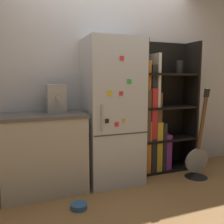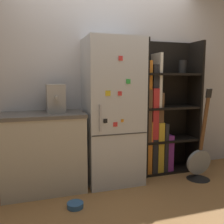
{
  "view_description": "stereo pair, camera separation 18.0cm",
  "coord_description": "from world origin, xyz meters",
  "px_view_note": "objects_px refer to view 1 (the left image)",
  "views": [
    {
      "loc": [
        -1.12,
        -2.7,
        1.3
      ],
      "look_at": [
        -0.01,
        0.15,
        0.89
      ],
      "focal_mm": 40.0,
      "sensor_mm": 36.0,
      "label": 1
    },
    {
      "loc": [
        -0.95,
        -2.76,
        1.3
      ],
      "look_at": [
        -0.01,
        0.15,
        0.89
      ],
      "focal_mm": 40.0,
      "sensor_mm": 36.0,
      "label": 2
    }
  ],
  "objects_px": {
    "refrigerator": "(113,112)",
    "bookshelf": "(158,118)",
    "guitar": "(197,165)",
    "espresso_machine": "(56,98)",
    "pet_bowl": "(79,206)"
  },
  "relations": [
    {
      "from": "bookshelf",
      "to": "espresso_machine",
      "type": "height_order",
      "value": "bookshelf"
    },
    {
      "from": "refrigerator",
      "to": "guitar",
      "type": "bearing_deg",
      "value": -15.99
    },
    {
      "from": "refrigerator",
      "to": "bookshelf",
      "type": "xyz_separation_m",
      "value": [
        0.73,
        0.13,
        -0.13
      ]
    },
    {
      "from": "espresso_machine",
      "to": "guitar",
      "type": "height_order",
      "value": "espresso_machine"
    },
    {
      "from": "refrigerator",
      "to": "pet_bowl",
      "type": "height_order",
      "value": "refrigerator"
    },
    {
      "from": "espresso_machine",
      "to": "guitar",
      "type": "xyz_separation_m",
      "value": [
        1.76,
        -0.37,
        -0.9
      ]
    },
    {
      "from": "refrigerator",
      "to": "guitar",
      "type": "distance_m",
      "value": 1.33
    },
    {
      "from": "refrigerator",
      "to": "guitar",
      "type": "height_order",
      "value": "refrigerator"
    },
    {
      "from": "espresso_machine",
      "to": "pet_bowl",
      "type": "distance_m",
      "value": 1.21
    },
    {
      "from": "refrigerator",
      "to": "bookshelf",
      "type": "distance_m",
      "value": 0.76
    },
    {
      "from": "bookshelf",
      "to": "refrigerator",
      "type": "bearing_deg",
      "value": -169.9
    },
    {
      "from": "bookshelf",
      "to": "espresso_machine",
      "type": "xyz_separation_m",
      "value": [
        -1.42,
        -0.07,
        0.31
      ]
    },
    {
      "from": "espresso_machine",
      "to": "guitar",
      "type": "bearing_deg",
      "value": -11.75
    },
    {
      "from": "refrigerator",
      "to": "espresso_machine",
      "type": "xyz_separation_m",
      "value": [
        -0.69,
        0.06,
        0.18
      ]
    },
    {
      "from": "espresso_machine",
      "to": "pet_bowl",
      "type": "relative_size",
      "value": 1.97
    }
  ]
}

